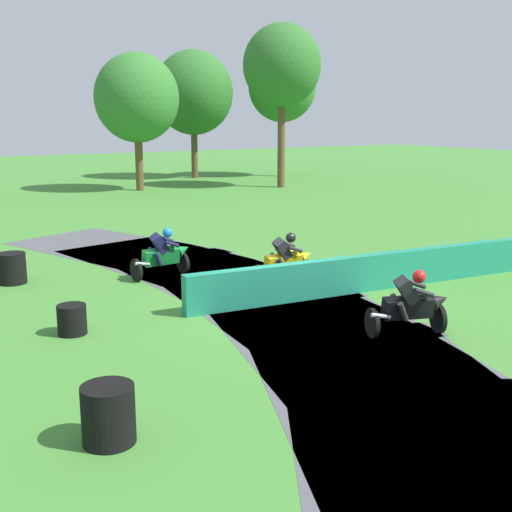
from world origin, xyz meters
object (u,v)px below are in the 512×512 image
(tire_stack_mid_a, at_px, (72,320))
(tire_stack_near, at_px, (108,414))
(motorcycle_trailing_green, at_px, (164,254))
(motorcycle_lead_black, at_px, (412,304))
(tire_stack_mid_b, at_px, (12,268))
(motorcycle_chase_yellow, at_px, (286,260))

(tire_stack_mid_a, bearing_deg, tire_stack_near, -100.01)
(motorcycle_trailing_green, relative_size, tire_stack_near, 2.10)
(motorcycle_lead_black, relative_size, tire_stack_mid_b, 2.11)
(tire_stack_near, bearing_deg, tire_stack_mid_b, 86.24)
(motorcycle_trailing_green, height_order, tire_stack_near, motorcycle_trailing_green)
(motorcycle_lead_black, distance_m, motorcycle_trailing_green, 7.25)
(tire_stack_mid_a, height_order, tire_stack_mid_b, tire_stack_mid_b)
(tire_stack_near, relative_size, tire_stack_mid_b, 1.00)
(motorcycle_chase_yellow, bearing_deg, motorcycle_lead_black, -91.38)
(motorcycle_chase_yellow, relative_size, tire_stack_mid_b, 2.11)
(motorcycle_lead_black, height_order, tire_stack_mid_b, motorcycle_lead_black)
(motorcycle_lead_black, relative_size, motorcycle_trailing_green, 1.00)
(motorcycle_lead_black, height_order, motorcycle_trailing_green, motorcycle_lead_black)
(motorcycle_lead_black, xyz_separation_m, tire_stack_mid_b, (-5.87, 8.36, -0.25))
(motorcycle_chase_yellow, distance_m, motorcycle_trailing_green, 3.32)
(tire_stack_mid_b, bearing_deg, motorcycle_trailing_green, -22.16)
(motorcycle_chase_yellow, distance_m, tire_stack_near, 8.68)
(motorcycle_chase_yellow, height_order, tire_stack_mid_a, motorcycle_chase_yellow)
(motorcycle_lead_black, xyz_separation_m, motorcycle_trailing_green, (-2.27, 6.89, -0.00))
(motorcycle_chase_yellow, height_order, motorcycle_trailing_green, motorcycle_chase_yellow)
(motorcycle_chase_yellow, xyz_separation_m, motorcycle_trailing_green, (-2.38, 2.31, -0.00))
(motorcycle_chase_yellow, xyz_separation_m, tire_stack_near, (-6.60, -5.63, -0.25))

